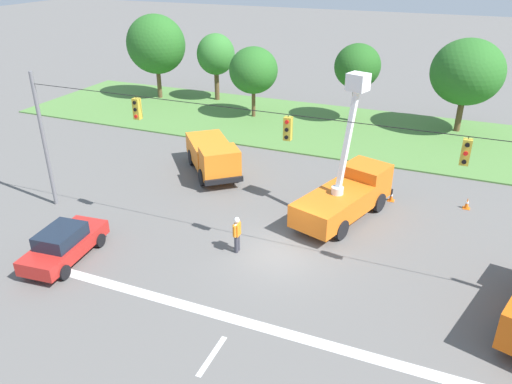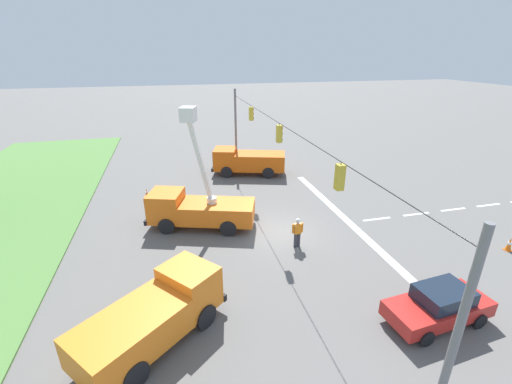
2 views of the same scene
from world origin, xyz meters
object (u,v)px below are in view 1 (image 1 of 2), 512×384
at_px(tree_east, 357,67).
at_px(road_worker, 237,232).
at_px(tree_centre, 253,70).
at_px(utility_truck_bucket_lift, 347,193).
at_px(tree_far_west, 156,44).
at_px(utility_truck_support_far, 213,155).
at_px(traffic_cone_foreground_right, 391,196).
at_px(tree_far_east, 467,72).
at_px(sedan_red, 64,244).
at_px(traffic_cone_mid_right, 467,203).
at_px(tree_west, 216,55).

relative_size(tree_east, road_worker, 3.46).
distance_m(tree_centre, road_worker, 20.45).
bearing_deg(tree_east, utility_truck_bucket_lift, -78.82).
bearing_deg(tree_centre, tree_far_west, 168.82).
distance_m(utility_truck_support_far, road_worker, 9.04).
bearing_deg(road_worker, traffic_cone_foreground_right, 54.08).
relative_size(tree_far_west, tree_far_east, 1.08).
distance_m(tree_centre, sedan_red, 22.67).
xyz_separation_m(tree_centre, utility_truck_support_far, (2.12, -11.43, -2.67)).
xyz_separation_m(tree_far_west, utility_truck_bucket_lift, (21.16, -15.81, -3.51)).
bearing_deg(utility_truck_support_far, tree_east, 66.88).
bearing_deg(tree_far_east, utility_truck_bucket_lift, -106.08).
distance_m(tree_far_west, utility_truck_support_far, 18.64).
xyz_separation_m(sedan_red, traffic_cone_foreground_right, (12.52, 11.41, -0.50)).
bearing_deg(traffic_cone_mid_right, tree_west, 147.56).
xyz_separation_m(tree_west, road_worker, (12.17, -22.35, -3.12)).
bearing_deg(tree_far_west, utility_truck_support_far, -47.43).
distance_m(utility_truck_support_far, sedan_red, 11.18).
bearing_deg(tree_east, tree_centre, -166.23).
distance_m(tree_far_west, utility_truck_bucket_lift, 26.65).
height_order(sedan_red, road_worker, road_worker).
relative_size(tree_far_east, utility_truck_support_far, 1.17).
bearing_deg(tree_far_east, road_worker, -111.55).
bearing_deg(tree_centre, traffic_cone_mid_right, -31.93).
bearing_deg(tree_far_east, sedan_red, -121.44).
height_order(tree_far_west, tree_centre, tree_far_west).
xyz_separation_m(road_worker, traffic_cone_mid_right, (9.59, 8.52, -0.70)).
relative_size(tree_far_west, utility_truck_bucket_lift, 1.01).
bearing_deg(tree_west, tree_east, -6.61).
distance_m(tree_far_west, tree_west, 5.44).
height_order(tree_west, utility_truck_support_far, tree_west).
distance_m(tree_far_west, traffic_cone_foreground_right, 26.94).
bearing_deg(traffic_cone_foreground_right, sedan_red, -137.65).
relative_size(tree_far_west, utility_truck_support_far, 1.27).
bearing_deg(traffic_cone_foreground_right, utility_truck_support_far, -177.96).
relative_size(utility_truck_support_far, sedan_red, 1.32).
relative_size(tree_west, tree_far_east, 0.86).
height_order(tree_far_east, sedan_red, tree_far_east).
bearing_deg(sedan_red, traffic_cone_mid_right, 36.28).
bearing_deg(tree_west, traffic_cone_foreground_right, -38.93).
bearing_deg(road_worker, utility_truck_bucket_lift, 53.77).
relative_size(tree_centre, sedan_red, 1.28).
bearing_deg(road_worker, sedan_red, -152.67).
relative_size(tree_centre, utility_truck_support_far, 0.97).
height_order(tree_centre, utility_truck_support_far, tree_centre).
relative_size(sedan_red, traffic_cone_foreground_right, 7.40).
relative_size(utility_truck_bucket_lift, road_worker, 4.18).
distance_m(sedan_red, traffic_cone_foreground_right, 16.95).
xyz_separation_m(utility_truck_bucket_lift, utility_truck_support_far, (-8.80, 2.35, -0.19)).
bearing_deg(tree_west, road_worker, -61.43).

